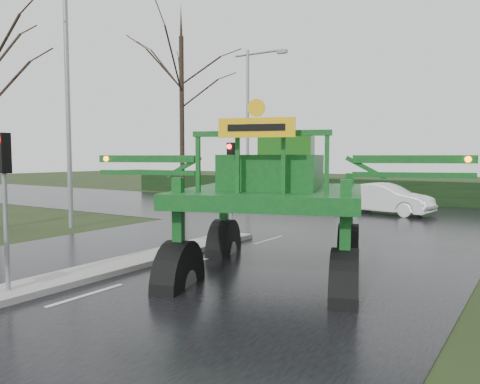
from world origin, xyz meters
The scene contains 12 objects.
ground centered at (0.00, 0.00, 0.00)m, with size 140.00×140.00×0.00m, color black.
road_main centered at (0.00, 10.00, 0.00)m, with size 14.00×80.00×0.02m, color black.
road_cross centered at (0.00, 16.00, 0.01)m, with size 80.00×12.00×0.02m, color black.
median_island centered at (-1.30, 3.00, 0.09)m, with size 1.20×10.00×0.16m, color gray.
hedge_row centered at (0.00, 24.00, 0.75)m, with size 44.00×0.90×1.50m, color black.
traffic_signal_near centered at (-1.30, -1.01, 2.59)m, with size 0.26×0.33×3.52m.
traffic_signal_mid centered at (-1.30, 7.49, 2.59)m, with size 0.26×0.33×3.52m.
street_light_left_near centered at (-8.19, 6.00, 5.99)m, with size 3.85×0.30×10.00m.
street_light_left_far centered at (-8.19, 20.00, 5.99)m, with size 3.85×0.30×10.00m.
tree_left_far centered at (-12.50, 18.00, 7.15)m, with size 7.70×7.70×13.26m.
crop_sprayer centered at (1.03, 2.00, 2.52)m, with size 9.07×7.03×5.32m.
white_sedan centered at (1.29, 17.96, 0.00)m, with size 1.68×4.83×1.59m, color white.
Camera 1 is at (8.25, -6.50, 3.04)m, focal length 35.00 mm.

